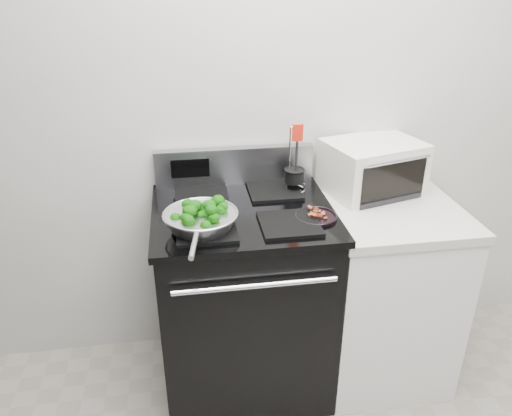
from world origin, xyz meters
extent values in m
cube|color=silver|center=(0.00, 1.75, 1.35)|extent=(4.00, 0.02, 2.70)
cube|color=black|center=(-0.30, 1.41, 0.46)|extent=(0.76, 0.66, 0.92)
cube|color=black|center=(-0.30, 1.41, 0.94)|extent=(0.79, 0.69, 0.03)
cube|color=#99999E|center=(-0.30, 1.72, 1.04)|extent=(0.76, 0.05, 0.18)
cube|color=black|center=(-0.47, 1.24, 0.96)|extent=(0.24, 0.24, 0.01)
cube|color=black|center=(-0.13, 1.24, 0.96)|extent=(0.24, 0.24, 0.01)
cube|color=black|center=(-0.47, 1.58, 0.96)|extent=(0.24, 0.24, 0.01)
cube|color=black|center=(-0.13, 1.58, 0.96)|extent=(0.24, 0.24, 0.01)
cube|color=white|center=(0.39, 1.41, 0.44)|extent=(0.60, 0.66, 0.88)
cube|color=beige|center=(0.39, 1.41, 0.90)|extent=(0.62, 0.68, 0.04)
torus|color=silver|center=(-0.49, 1.26, 1.02)|extent=(0.30, 0.30, 0.01)
cylinder|color=silver|center=(-0.53, 1.02, 1.02)|extent=(0.05, 0.18, 0.02)
cylinder|color=black|center=(-0.01, 1.29, 0.95)|extent=(0.18, 0.18, 0.01)
cylinder|color=black|center=(-0.03, 1.58, 1.03)|extent=(0.09, 0.09, 0.06)
cylinder|color=black|center=(-0.03, 1.58, 1.10)|extent=(0.01, 0.01, 0.19)
cube|color=red|center=(-0.03, 1.58, 1.24)|extent=(0.05, 0.01, 0.08)
cube|color=silver|center=(0.35, 1.59, 1.04)|extent=(0.50, 0.43, 0.25)
cube|color=black|center=(0.35, 1.42, 1.03)|extent=(0.33, 0.10, 0.17)
camera|label=1|loc=(-0.54, -0.52, 1.91)|focal=35.00mm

